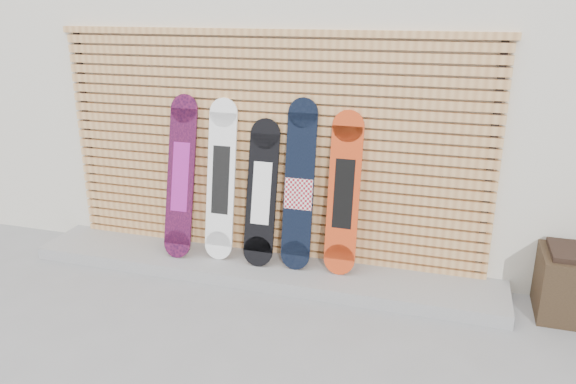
% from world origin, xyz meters
% --- Properties ---
extents(ground, '(80.00, 80.00, 0.00)m').
position_xyz_m(ground, '(0.00, 0.00, 0.00)').
color(ground, gray).
rests_on(ground, ground).
extents(building, '(12.00, 5.00, 3.60)m').
position_xyz_m(building, '(0.50, 3.50, 1.80)').
color(building, beige).
rests_on(building, ground).
extents(concrete_step, '(4.60, 0.70, 0.12)m').
position_xyz_m(concrete_step, '(-0.15, 0.68, 0.06)').
color(concrete_step, gray).
rests_on(concrete_step, ground).
extents(slat_wall, '(4.26, 0.08, 2.29)m').
position_xyz_m(slat_wall, '(-0.15, 0.97, 1.21)').
color(slat_wall, tan).
rests_on(slat_wall, ground).
extents(snowboard_0, '(0.28, 0.41, 1.57)m').
position_xyz_m(snowboard_0, '(-0.98, 0.74, 0.90)').
color(snowboard_0, black).
rests_on(snowboard_0, concrete_step).
extents(snowboard_1, '(0.28, 0.32, 1.55)m').
position_xyz_m(snowboard_1, '(-0.57, 0.78, 0.89)').
color(snowboard_1, white).
rests_on(snowboard_1, concrete_step).
extents(snowboard_2, '(0.29, 0.35, 1.38)m').
position_xyz_m(snowboard_2, '(-0.15, 0.77, 0.81)').
color(snowboard_2, black).
rests_on(snowboard_2, concrete_step).
extents(snowboard_3, '(0.28, 0.31, 1.59)m').
position_xyz_m(snowboard_3, '(0.22, 0.79, 0.90)').
color(snowboard_3, black).
rests_on(snowboard_3, concrete_step).
extents(snowboard_4, '(0.29, 0.29, 1.50)m').
position_xyz_m(snowboard_4, '(0.63, 0.80, 0.87)').
color(snowboard_4, red).
rests_on(snowboard_4, concrete_step).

